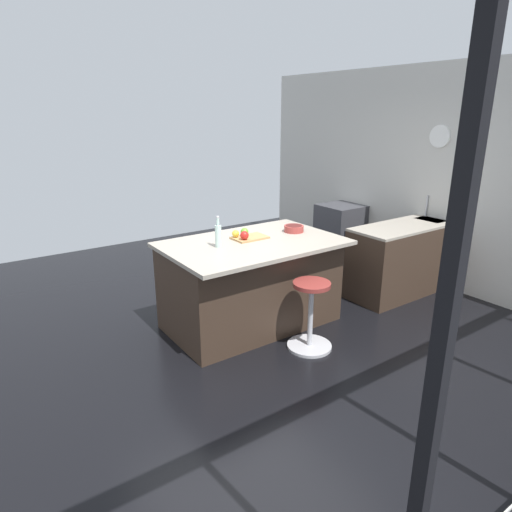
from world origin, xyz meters
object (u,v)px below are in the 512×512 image
object	(u,v)px
oven_range	(340,232)
apple_green	(244,232)
fruit_bowl	(294,228)
stool_by_window	(310,317)
kitchen_island	(251,283)
cutting_board	(250,238)
apple_yellow	(236,234)
apple_red	(244,235)
water_bottle	(218,235)

from	to	relation	value
oven_range	apple_green	distance (m)	2.63
fruit_bowl	stool_by_window	bearing A→B (deg)	61.73
oven_range	kitchen_island	distance (m)	2.64
cutting_board	fruit_bowl	world-z (taller)	fruit_bowl
apple_yellow	stool_by_window	bearing A→B (deg)	106.20
oven_range	apple_yellow	distance (m)	2.73
apple_yellow	kitchen_island	bearing A→B (deg)	122.63
oven_range	apple_yellow	bearing A→B (deg)	20.14
kitchen_island	apple_red	world-z (taller)	apple_red
apple_yellow	fruit_bowl	distance (m)	0.70
apple_green	apple_red	distance (m)	0.15
apple_red	stool_by_window	bearing A→B (deg)	107.12
cutting_board	fruit_bowl	bearing A→B (deg)	175.08
kitchen_island	cutting_board	distance (m)	0.48
oven_range	kitchen_island	bearing A→B (deg)	23.78
kitchen_island	stool_by_window	xyz separation A→B (m)	(-0.17, 0.77, -0.15)
stool_by_window	kitchen_island	bearing A→B (deg)	-77.33
kitchen_island	fruit_bowl	xyz separation A→B (m)	(-0.60, -0.02, 0.51)
fruit_bowl	cutting_board	bearing A→B (deg)	-4.92
cutting_board	water_bottle	bearing A→B (deg)	9.37
stool_by_window	apple_green	bearing A→B (deg)	-80.13
stool_by_window	water_bottle	bearing A→B (deg)	-53.87
apple_red	water_bottle	distance (m)	0.33
water_bottle	kitchen_island	bearing A→B (deg)	-179.96
stool_by_window	cutting_board	world-z (taller)	cutting_board
apple_red	fruit_bowl	xyz separation A→B (m)	(-0.67, -0.01, -0.03)
apple_yellow	water_bottle	world-z (taller)	water_bottle
fruit_bowl	water_bottle	bearing A→B (deg)	1.28
oven_range	fruit_bowl	world-z (taller)	fruit_bowl
apple_green	stool_by_window	bearing A→B (deg)	99.87
oven_range	apple_red	distance (m)	2.76
water_bottle	apple_red	bearing A→B (deg)	-177.59
cutting_board	apple_green	bearing A→B (deg)	-71.72
apple_green	apple_yellow	size ratio (longest dim) A/B	1.11
apple_yellow	fruit_bowl	xyz separation A→B (m)	(-0.69, 0.12, -0.02)
apple_green	cutting_board	bearing A→B (deg)	108.28
stool_by_window	apple_red	world-z (taller)	apple_red
water_bottle	cutting_board	bearing A→B (deg)	-170.63
apple_green	apple_red	size ratio (longest dim) A/B	0.94
oven_range	fruit_bowl	bearing A→B (deg)	29.87
kitchen_island	apple_yellow	world-z (taller)	apple_yellow
cutting_board	water_bottle	world-z (taller)	water_bottle
kitchen_island	fruit_bowl	bearing A→B (deg)	-177.93
oven_range	kitchen_island	world-z (taller)	kitchen_island
oven_range	cutting_board	xyz separation A→B (m)	(2.38, 0.99, 0.53)
cutting_board	apple_red	distance (m)	0.13
oven_range	apple_green	bearing A→B (deg)	21.13
apple_red	oven_range	bearing A→B (deg)	-157.06
cutting_board	apple_yellow	distance (m)	0.16
cutting_board	water_bottle	size ratio (longest dim) A/B	1.15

